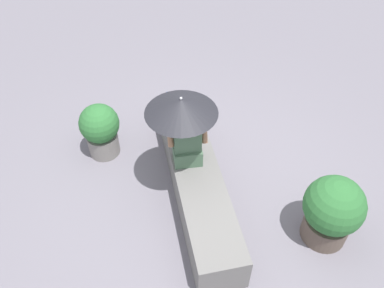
{
  "coord_description": "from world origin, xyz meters",
  "views": [
    {
      "loc": [
        3.1,
        -0.71,
        4.08
      ],
      "look_at": [
        -0.08,
        -0.04,
        0.85
      ],
      "focal_mm": 36.64,
      "sensor_mm": 36.0,
      "label": 1
    }
  ],
  "objects_px": {
    "planter_near": "(100,129)",
    "handbag_black": "(175,107)",
    "parasol": "(181,106)",
    "planter_far": "(332,210)",
    "person_seated": "(187,138)"
  },
  "relations": [
    {
      "from": "handbag_black",
      "to": "planter_near",
      "type": "bearing_deg",
      "value": -90.91
    },
    {
      "from": "parasol",
      "to": "planter_far",
      "type": "distance_m",
      "value": 2.04
    },
    {
      "from": "planter_far",
      "to": "planter_near",
      "type": "bearing_deg",
      "value": -128.08
    },
    {
      "from": "parasol",
      "to": "handbag_black",
      "type": "height_order",
      "value": "parasol"
    },
    {
      "from": "parasol",
      "to": "planter_far",
      "type": "relative_size",
      "value": 1.09
    },
    {
      "from": "person_seated",
      "to": "planter_far",
      "type": "distance_m",
      "value": 1.83
    },
    {
      "from": "person_seated",
      "to": "parasol",
      "type": "xyz_separation_m",
      "value": [
        0.0,
        -0.06,
        0.49
      ]
    },
    {
      "from": "planter_near",
      "to": "person_seated",
      "type": "bearing_deg",
      "value": 50.43
    },
    {
      "from": "parasol",
      "to": "planter_far",
      "type": "height_order",
      "value": "parasol"
    },
    {
      "from": "handbag_black",
      "to": "planter_far",
      "type": "bearing_deg",
      "value": 36.67
    },
    {
      "from": "person_seated",
      "to": "planter_near",
      "type": "relative_size",
      "value": 1.1
    },
    {
      "from": "planter_far",
      "to": "parasol",
      "type": "bearing_deg",
      "value": -125.72
    },
    {
      "from": "person_seated",
      "to": "handbag_black",
      "type": "bearing_deg",
      "value": -179.74
    },
    {
      "from": "planter_near",
      "to": "handbag_black",
      "type": "bearing_deg",
      "value": 89.09
    },
    {
      "from": "planter_near",
      "to": "planter_far",
      "type": "relative_size",
      "value": 0.89
    }
  ]
}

